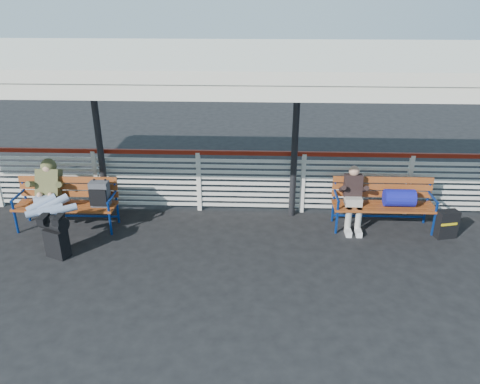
{
  "coord_description": "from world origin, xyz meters",
  "views": [
    {
      "loc": [
        1.14,
        -6.39,
        4.07
      ],
      "look_at": [
        0.83,
        1.0,
        0.8
      ],
      "focal_mm": 35.0,
      "sensor_mm": 36.0,
      "label": 1
    }
  ],
  "objects_px": {
    "suitcase_side": "(446,224)",
    "bench_left": "(77,197)",
    "luggage_stack": "(55,234)",
    "bench_right": "(390,198)",
    "traveler_man": "(49,201)",
    "companion_person": "(353,197)"
  },
  "relations": [
    {
      "from": "bench_left",
      "to": "bench_right",
      "type": "distance_m",
      "value": 5.61
    },
    {
      "from": "bench_right",
      "to": "companion_person",
      "type": "distance_m",
      "value": 0.66
    },
    {
      "from": "bench_left",
      "to": "luggage_stack",
      "type": "bearing_deg",
      "value": -89.9
    },
    {
      "from": "bench_left",
      "to": "suitcase_side",
      "type": "relative_size",
      "value": 3.6
    },
    {
      "from": "bench_left",
      "to": "companion_person",
      "type": "relative_size",
      "value": 1.57
    },
    {
      "from": "bench_right",
      "to": "companion_person",
      "type": "xyz_separation_m",
      "value": [
        -0.66,
        -0.02,
        0.02
      ]
    },
    {
      "from": "luggage_stack",
      "to": "traveler_man",
      "type": "height_order",
      "value": "traveler_man"
    },
    {
      "from": "bench_left",
      "to": "bench_right",
      "type": "relative_size",
      "value": 1.0
    },
    {
      "from": "bench_right",
      "to": "luggage_stack",
      "type": "bearing_deg",
      "value": -167.59
    },
    {
      "from": "bench_right",
      "to": "traveler_man",
      "type": "relative_size",
      "value": 1.1
    },
    {
      "from": "luggage_stack",
      "to": "companion_person",
      "type": "distance_m",
      "value": 5.1
    },
    {
      "from": "luggage_stack",
      "to": "suitcase_side",
      "type": "bearing_deg",
      "value": 30.9
    },
    {
      "from": "companion_person",
      "to": "suitcase_side",
      "type": "xyz_separation_m",
      "value": [
        1.6,
        -0.3,
        -0.35
      ]
    },
    {
      "from": "luggage_stack",
      "to": "bench_left",
      "type": "relative_size",
      "value": 0.41
    },
    {
      "from": "traveler_man",
      "to": "luggage_stack",
      "type": "bearing_deg",
      "value": -63.3
    },
    {
      "from": "bench_left",
      "to": "suitcase_side",
      "type": "xyz_separation_m",
      "value": [
        6.55,
        -0.11,
        -0.34
      ]
    },
    {
      "from": "suitcase_side",
      "to": "bench_left",
      "type": "bearing_deg",
      "value": 165.76
    },
    {
      "from": "bench_left",
      "to": "traveler_man",
      "type": "height_order",
      "value": "traveler_man"
    },
    {
      "from": "bench_left",
      "to": "suitcase_side",
      "type": "bearing_deg",
      "value": -0.97
    },
    {
      "from": "bench_right",
      "to": "traveler_man",
      "type": "bearing_deg",
      "value": -174.74
    },
    {
      "from": "luggage_stack",
      "to": "bench_right",
      "type": "relative_size",
      "value": 0.41
    },
    {
      "from": "companion_person",
      "to": "luggage_stack",
      "type": "bearing_deg",
      "value": -166.17
    }
  ]
}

